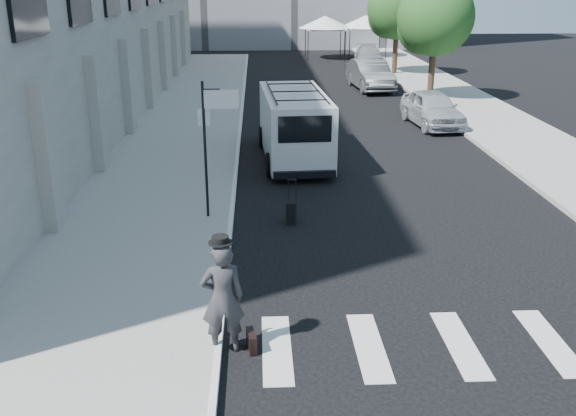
{
  "coord_description": "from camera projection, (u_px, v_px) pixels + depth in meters",
  "views": [
    {
      "loc": [
        -1.27,
        -12.55,
        6.05
      ],
      "look_at": [
        -0.64,
        0.53,
        1.3
      ],
      "focal_mm": 40.0,
      "sensor_mm": 36.0,
      "label": 1
    }
  ],
  "objects": [
    {
      "name": "sidewalk_right",
      "position": [
        456.0,
        99.0,
        33.06
      ],
      "size": [
        4.0,
        56.0,
        0.15
      ],
      "primitive_type": "cube",
      "color": "gray",
      "rests_on": "ground"
    },
    {
      "name": "parked_car_c",
      "position": [
        369.0,
        55.0,
        46.16
      ],
      "size": [
        2.25,
        4.73,
        1.33
      ],
      "primitive_type": "imported",
      "rotation": [
        0.0,
        0.0,
        -0.09
      ],
      "color": "#989A9F",
      "rests_on": "ground"
    },
    {
      "name": "sidewalk_left",
      "position": [
        191.0,
        118.0,
        28.71
      ],
      "size": [
        4.5,
        48.0,
        0.15
      ],
      "primitive_type": "cube",
      "color": "gray",
      "rests_on": "ground"
    },
    {
      "name": "briefcase",
      "position": [
        252.0,
        341.0,
        10.96
      ],
      "size": [
        0.2,
        0.45,
        0.34
      ],
      "primitive_type": "cube",
      "rotation": [
        0.0,
        0.0,
        0.18
      ],
      "color": "black",
      "rests_on": "ground"
    },
    {
      "name": "parked_car_b",
      "position": [
        370.0,
        75.0,
        35.98
      ],
      "size": [
        2.17,
        5.11,
        1.64
      ],
      "primitive_type": "imported",
      "rotation": [
        0.0,
        0.0,
        0.09
      ],
      "color": "#4C4F52",
      "rests_on": "ground"
    },
    {
      "name": "tent_right",
      "position": [
        366.0,
        22.0,
        49.45
      ],
      "size": [
        4.0,
        4.0,
        3.2
      ],
      "color": "black",
      "rests_on": "ground"
    },
    {
      "name": "sign_pole",
      "position": [
        213.0,
        121.0,
        15.9
      ],
      "size": [
        1.03,
        0.07,
        3.5
      ],
      "color": "black",
      "rests_on": "sidewalk_left"
    },
    {
      "name": "businessman",
      "position": [
        223.0,
        298.0,
        10.66
      ],
      "size": [
        0.8,
        0.6,
        2.0
      ],
      "primitive_type": "imported",
      "rotation": [
        0.0,
        0.0,
        3.31
      ],
      "color": "#323234",
      "rests_on": "ground"
    },
    {
      "name": "tree_near",
      "position": [
        433.0,
        20.0,
        31.81
      ],
      "size": [
        3.8,
        3.83,
        6.03
      ],
      "color": "black",
      "rests_on": "ground"
    },
    {
      "name": "tent_left",
      "position": [
        325.0,
        22.0,
        48.84
      ],
      "size": [
        4.0,
        4.0,
        3.2
      ],
      "color": "black",
      "rests_on": "ground"
    },
    {
      "name": "cargo_van",
      "position": [
        294.0,
        125.0,
        22.14
      ],
      "size": [
        2.46,
        6.3,
        2.33
      ],
      "rotation": [
        0.0,
        0.0,
        0.06
      ],
      "color": "silver",
      "rests_on": "ground"
    },
    {
      "name": "ground",
      "position": [
        319.0,
        272.0,
        13.9
      ],
      "size": [
        120.0,
        120.0,
        0.0
      ],
      "primitive_type": "plane",
      "color": "black",
      "rests_on": "ground"
    },
    {
      "name": "parked_car_a",
      "position": [
        432.0,
        108.0,
        27.23
      ],
      "size": [
        2.17,
        4.53,
        1.5
      ],
      "primitive_type": "imported",
      "rotation": [
        0.0,
        0.0,
        0.09
      ],
      "color": "#B4B8BD",
      "rests_on": "ground"
    },
    {
      "name": "tree_far",
      "position": [
        395.0,
        11.0,
        40.26
      ],
      "size": [
        3.8,
        3.83,
        6.03
      ],
      "color": "black",
      "rests_on": "ground"
    },
    {
      "name": "suitcase",
      "position": [
        291.0,
        212.0,
        16.6
      ],
      "size": [
        0.31,
        0.44,
        1.13
      ],
      "rotation": [
        0.0,
        0.0,
        -0.14
      ],
      "color": "black",
      "rests_on": "ground"
    }
  ]
}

